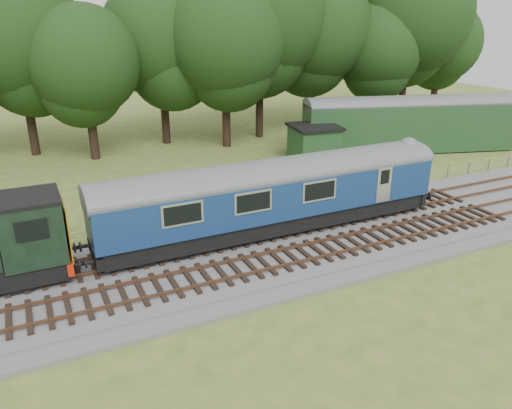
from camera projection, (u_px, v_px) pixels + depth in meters
ground at (194, 268)px, 22.83m from camera, size 120.00×120.00×0.00m
ballast at (194, 265)px, 22.77m from camera, size 70.00×7.00×0.35m
track_north at (184, 248)px, 23.85m from camera, size 67.20×2.40×0.21m
track_south at (206, 276)px, 21.33m from camera, size 67.20×2.40×0.21m
fence at (167, 232)px, 26.61m from camera, size 64.00×0.12×1.00m
tree_line at (107, 153)px, 41.31m from camera, size 70.00×8.00×18.00m
dmu_railcar at (274, 190)px, 24.99m from camera, size 18.05×2.86×3.88m
worker at (101, 255)px, 21.41m from camera, size 0.74×0.62×1.73m
parked_coach at (410, 121)px, 41.00m from camera, size 17.64×8.06×4.48m
shed at (314, 143)px, 38.36m from camera, size 3.95×3.95×2.88m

